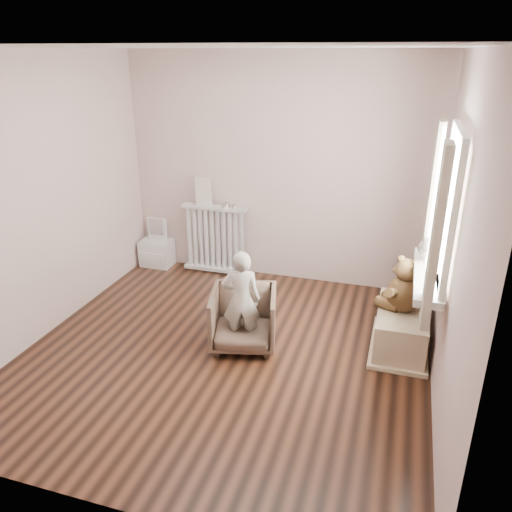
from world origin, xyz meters
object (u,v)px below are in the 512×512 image
(toy_vanity, at_px, (156,245))
(plush_cat, at_px, (428,248))
(armchair, at_px, (243,318))
(toy_bench, at_px, (401,328))
(child, at_px, (241,300))
(radiator, at_px, (215,242))
(teddy_bear, at_px, (406,282))

(toy_vanity, xyz_separation_m, plush_cat, (3.21, -1.05, 0.72))
(armchair, relative_size, toy_bench, 0.72)
(toy_bench, height_order, plush_cat, plush_cat)
(toy_bench, bearing_deg, toy_vanity, 160.43)
(plush_cat, bearing_deg, toy_bench, -177.42)
(child, relative_size, toy_bench, 1.13)
(toy_bench, bearing_deg, armchair, -164.91)
(toy_vanity, relative_size, plush_cat, 2.22)
(child, bearing_deg, toy_vanity, -56.26)
(toy_vanity, height_order, toy_bench, toy_vanity)
(toy_vanity, relative_size, toy_bench, 0.74)
(radiator, xyz_separation_m, toy_vanity, (-0.80, -0.03, -0.11))
(radiator, distance_m, toy_vanity, 0.81)
(toy_bench, relative_size, plush_cat, 3.01)
(toy_vanity, xyz_separation_m, toy_bench, (3.07, -1.09, -0.08))
(radiator, xyz_separation_m, armchair, (0.86, -1.50, -0.11))
(toy_vanity, distance_m, child, 2.26)
(teddy_bear, bearing_deg, plush_cat, 40.90)
(armchair, height_order, teddy_bear, teddy_bear)
(armchair, bearing_deg, radiator, 106.10)
(teddy_bear, bearing_deg, radiator, 176.81)
(toy_vanity, relative_size, child, 0.65)
(teddy_bear, bearing_deg, armchair, -141.68)
(toy_bench, bearing_deg, child, -163.03)
(toy_bench, distance_m, plush_cat, 0.81)
(toy_vanity, height_order, child, child)
(radiator, relative_size, teddy_bear, 1.69)
(radiator, bearing_deg, plush_cat, -24.06)
(radiator, distance_m, child, 1.78)
(child, xyz_separation_m, plush_cat, (1.55, 0.47, 0.51))
(armchair, xyz_separation_m, child, (0.00, -0.05, 0.22))
(radiator, relative_size, toy_vanity, 1.38)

